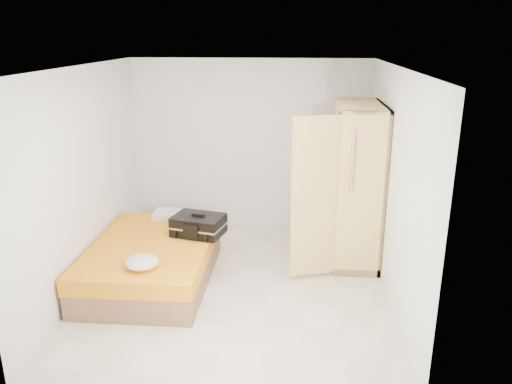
# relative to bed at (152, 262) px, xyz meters

# --- Properties ---
(room) EXTENTS (4.00, 4.02, 2.60)m
(room) POSITION_rel_bed_xyz_m (1.05, -0.01, 1.05)
(room) COLOR beige
(room) RESTS_ON ground
(bed) EXTENTS (1.42, 2.02, 0.50)m
(bed) POSITION_rel_bed_xyz_m (0.00, 0.00, 0.00)
(bed) COLOR #8F5F41
(bed) RESTS_ON ground
(wardrobe) EXTENTS (1.15, 1.36, 2.10)m
(wardrobe) POSITION_rel_bed_xyz_m (2.50, 0.84, 0.75)
(wardrobe) COLOR #E8CB71
(wardrobe) RESTS_ON ground
(person) EXTENTS (0.64, 0.78, 1.83)m
(person) POSITION_rel_bed_xyz_m (1.96, 1.03, 0.66)
(person) COLOR red
(person) RESTS_ON ground
(suitcase) EXTENTS (0.73, 0.60, 0.28)m
(suitcase) POSITION_rel_bed_xyz_m (0.53, 0.34, 0.37)
(suitcase) COLOR black
(suitcase) RESTS_ON bed
(round_cushion) EXTENTS (0.37, 0.37, 0.14)m
(round_cushion) POSITION_rel_bed_xyz_m (0.10, -0.65, 0.32)
(round_cushion) COLOR beige
(round_cushion) RESTS_ON bed
(pillow) EXTENTS (0.63, 0.36, 0.11)m
(pillow) POSITION_rel_bed_xyz_m (0.12, 0.85, 0.30)
(pillow) COLOR beige
(pillow) RESTS_ON bed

